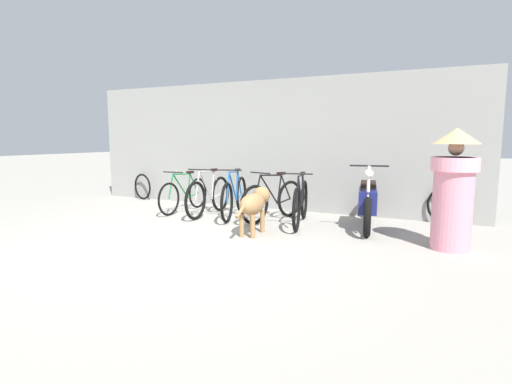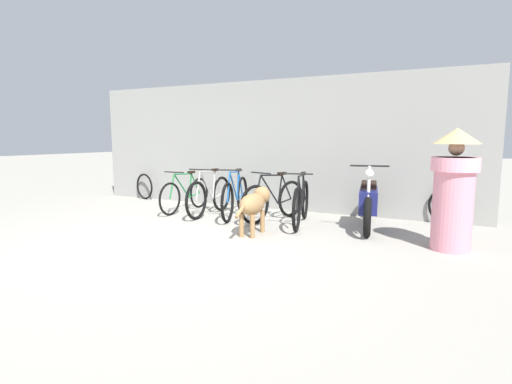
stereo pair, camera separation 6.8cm
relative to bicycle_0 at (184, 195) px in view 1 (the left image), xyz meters
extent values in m
plane|color=#9E998E|center=(1.27, -2.21, -0.35)|extent=(60.00, 60.00, 0.00)
cube|color=gray|center=(1.27, 1.13, 0.98)|extent=(8.55, 0.20, 2.65)
torus|color=black|center=(0.00, -0.49, -0.03)|extent=(0.05, 0.64, 0.64)
torus|color=black|center=(0.00, 0.49, -0.03)|extent=(0.05, 0.64, 0.64)
cylinder|color=#1E7238|center=(0.00, -0.11, 0.18)|extent=(0.03, 0.49, 0.53)
cylinder|color=#1E7238|center=(0.00, 0.17, 0.17)|extent=(0.03, 0.13, 0.48)
cylinder|color=#1E7238|center=(0.00, -0.06, 0.42)|extent=(0.03, 0.57, 0.06)
cylinder|color=#1E7238|center=(0.00, 0.30, -0.05)|extent=(0.03, 0.37, 0.08)
cylinder|color=#1E7238|center=(0.00, 0.35, 0.19)|extent=(0.03, 0.29, 0.45)
cylinder|color=#1E7238|center=(0.00, -0.42, 0.21)|extent=(0.03, 0.17, 0.47)
cube|color=black|center=(0.00, 0.22, 0.44)|extent=(0.07, 0.18, 0.05)
cylinder|color=black|center=(0.00, -0.35, 0.48)|extent=(0.46, 0.03, 0.02)
torus|color=black|center=(0.68, -0.61, 0.01)|extent=(0.09, 0.71, 0.71)
torus|color=black|center=(0.63, 0.37, 0.01)|extent=(0.09, 0.71, 0.71)
cylinder|color=beige|center=(0.66, -0.23, 0.24)|extent=(0.05, 0.48, 0.58)
cylinder|color=beige|center=(0.65, 0.05, 0.22)|extent=(0.03, 0.13, 0.53)
cylinder|color=beige|center=(0.66, -0.18, 0.50)|extent=(0.06, 0.56, 0.06)
cylinder|color=beige|center=(0.64, 0.18, -0.02)|extent=(0.05, 0.37, 0.08)
cylinder|color=beige|center=(0.64, 0.23, 0.25)|extent=(0.04, 0.29, 0.49)
cylinder|color=beige|center=(0.68, -0.53, 0.26)|extent=(0.04, 0.17, 0.52)
cube|color=black|center=(0.65, 0.10, 0.51)|extent=(0.08, 0.18, 0.05)
cylinder|color=black|center=(0.67, -0.46, 0.56)|extent=(0.46, 0.05, 0.02)
torus|color=black|center=(1.33, -0.60, 0.01)|extent=(0.22, 0.71, 0.72)
torus|color=black|center=(1.07, 0.44, 0.01)|extent=(0.22, 0.71, 0.72)
cylinder|color=#1959A5|center=(1.23, -0.20, 0.24)|extent=(0.15, 0.52, 0.59)
cylinder|color=#1959A5|center=(1.16, 0.10, 0.23)|extent=(0.06, 0.14, 0.54)
cylinder|color=#1959A5|center=(1.22, -0.15, 0.51)|extent=(0.18, 0.60, 0.06)
cylinder|color=#1959A5|center=(1.12, 0.24, -0.01)|extent=(0.12, 0.40, 0.08)
cylinder|color=#1959A5|center=(1.11, 0.29, 0.25)|extent=(0.10, 0.31, 0.50)
cylinder|color=#1959A5|center=(1.31, -0.52, 0.27)|extent=(0.07, 0.19, 0.53)
cube|color=black|center=(1.14, 0.15, 0.52)|extent=(0.11, 0.19, 0.05)
cylinder|color=black|center=(1.29, -0.44, 0.57)|extent=(0.45, 0.13, 0.02)
torus|color=black|center=(1.82, -0.51, 0.00)|extent=(0.27, 0.67, 0.69)
torus|color=black|center=(2.12, 0.41, 0.00)|extent=(0.27, 0.67, 0.69)
cylinder|color=black|center=(1.94, -0.15, 0.22)|extent=(0.18, 0.46, 0.57)
cylinder|color=black|center=(2.02, 0.11, 0.20)|extent=(0.07, 0.13, 0.52)
cylinder|color=black|center=(1.95, -0.11, 0.48)|extent=(0.20, 0.53, 0.06)
cylinder|color=black|center=(2.07, 0.24, -0.03)|extent=(0.14, 0.35, 0.08)
cylinder|color=black|center=(2.08, 0.28, 0.23)|extent=(0.12, 0.28, 0.48)
cylinder|color=black|center=(1.84, -0.44, 0.25)|extent=(0.08, 0.17, 0.51)
cube|color=black|center=(2.04, 0.16, 0.49)|extent=(0.12, 0.19, 0.05)
cylinder|color=black|center=(1.86, -0.37, 0.54)|extent=(0.44, 0.17, 0.02)
torus|color=black|center=(2.65, -0.71, 0.01)|extent=(0.20, 0.71, 0.71)
torus|color=black|center=(2.43, 0.34, 0.01)|extent=(0.20, 0.71, 0.71)
cylinder|color=black|center=(2.57, -0.31, 0.24)|extent=(0.14, 0.52, 0.59)
cylinder|color=black|center=(2.50, -0.01, 0.22)|extent=(0.06, 0.14, 0.54)
cylinder|color=black|center=(2.55, -0.25, 0.51)|extent=(0.16, 0.61, 0.06)
cylinder|color=black|center=(2.47, 0.14, -0.02)|extent=(0.11, 0.40, 0.08)
cylinder|color=black|center=(2.46, 0.19, 0.25)|extent=(0.09, 0.32, 0.49)
cylinder|color=black|center=(2.64, -0.64, 0.27)|extent=(0.07, 0.19, 0.52)
cube|color=black|center=(2.49, 0.05, 0.52)|extent=(0.11, 0.19, 0.05)
cylinder|color=black|center=(2.62, -0.56, 0.56)|extent=(0.45, 0.12, 0.02)
torus|color=black|center=(3.72, -0.58, -0.04)|extent=(0.21, 0.62, 0.61)
torus|color=black|center=(3.51, 0.67, -0.04)|extent=(0.21, 0.62, 0.61)
cube|color=navy|center=(3.62, 0.04, 0.13)|extent=(0.43, 0.93, 0.36)
cube|color=black|center=(3.59, 0.20, 0.36)|extent=(0.33, 0.60, 0.10)
cylinder|color=silver|center=(3.68, -0.35, 0.42)|extent=(0.07, 0.15, 0.59)
cylinder|color=silver|center=(3.71, -0.49, 0.04)|extent=(0.08, 0.22, 0.19)
cylinder|color=black|center=(3.68, -0.30, 0.71)|extent=(0.58, 0.13, 0.03)
sphere|color=silver|center=(3.68, -0.33, 0.59)|extent=(0.16, 0.16, 0.14)
ellipsoid|color=#997247|center=(2.10, -1.18, 0.13)|extent=(0.37, 0.67, 0.33)
cylinder|color=#997247|center=(2.00, -0.98, -0.17)|extent=(0.08, 0.08, 0.35)
cylinder|color=#997247|center=(2.18, -0.97, -0.17)|extent=(0.08, 0.08, 0.35)
cylinder|color=#997247|center=(2.03, -1.39, -0.17)|extent=(0.08, 0.08, 0.35)
cylinder|color=#997247|center=(2.21, -1.37, -0.17)|extent=(0.08, 0.08, 0.35)
sphere|color=#997247|center=(2.08, -0.78, 0.22)|extent=(0.29, 0.29, 0.28)
ellipsoid|color=#997247|center=(2.07, -0.66, 0.20)|extent=(0.12, 0.16, 0.11)
cylinder|color=#997247|center=(2.13, -1.62, 0.09)|extent=(0.07, 0.29, 0.18)
cylinder|color=pink|center=(4.85, -0.78, 0.27)|extent=(0.66, 0.66, 1.23)
cylinder|color=#FFA0B2|center=(4.85, -0.78, 0.79)|extent=(0.78, 0.78, 0.18)
sphere|color=tan|center=(4.85, -0.78, 1.00)|extent=(0.26, 0.26, 0.19)
cone|color=tan|center=(4.85, -0.78, 1.16)|extent=(0.78, 0.78, 0.21)
torus|color=black|center=(-1.86, 0.89, -0.03)|extent=(0.62, 0.19, 0.63)
torus|color=black|center=(4.79, 0.88, -0.02)|extent=(0.64, 0.23, 0.66)
camera|label=1|loc=(4.73, -6.58, 1.13)|focal=28.00mm
camera|label=2|loc=(4.79, -6.55, 1.13)|focal=28.00mm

